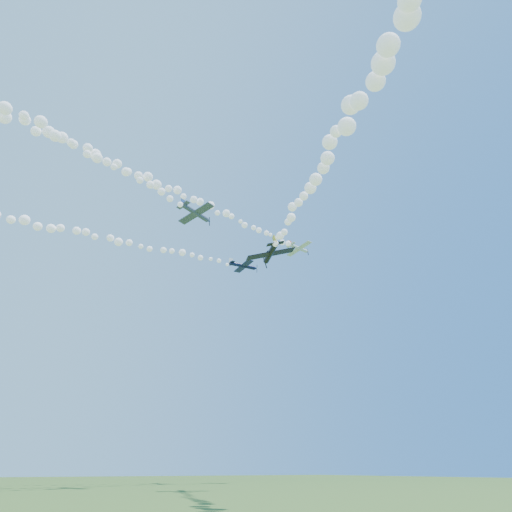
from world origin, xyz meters
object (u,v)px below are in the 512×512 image
plane_white (299,248)px  plane_black (270,253)px  plane_navy (243,266)px  plane_grey (196,213)px

plane_white → plane_black: bearing=-146.9°
plane_navy → plane_black: bearing=-106.1°
plane_white → plane_grey: plane_white is taller
plane_white → plane_navy: size_ratio=0.94×
plane_white → plane_grey: (-33.18, -10.60, -5.92)m
plane_grey → plane_black: bearing=-80.9°
plane_grey → plane_black: 20.90m
plane_grey → plane_white: bearing=-2.1°
plane_white → plane_navy: (-13.64, 4.81, -6.40)m
plane_navy → plane_black: 34.31m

